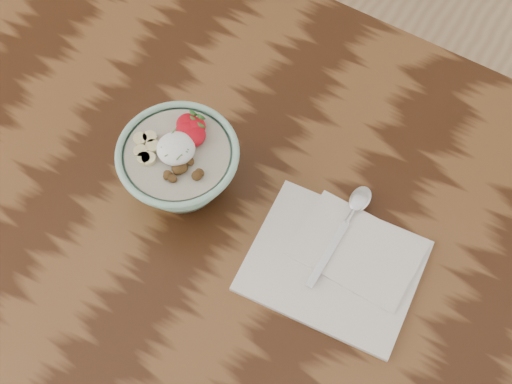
% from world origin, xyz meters
% --- Properties ---
extents(table, '(1.60, 0.90, 0.75)m').
position_xyz_m(table, '(0.00, 0.00, 0.66)').
color(table, '#341B0D').
rests_on(table, ground).
extents(breakfast_bowl, '(0.17, 0.17, 0.12)m').
position_xyz_m(breakfast_bowl, '(-0.05, 0.01, 0.81)').
color(breakfast_bowl, '#90C2A9').
rests_on(breakfast_bowl, table).
extents(napkin, '(0.25, 0.21, 0.01)m').
position_xyz_m(napkin, '(0.20, 0.02, 0.76)').
color(napkin, white).
rests_on(napkin, table).
extents(spoon, '(0.03, 0.18, 0.01)m').
position_xyz_m(spoon, '(0.18, 0.09, 0.77)').
color(spoon, silver).
rests_on(spoon, napkin).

